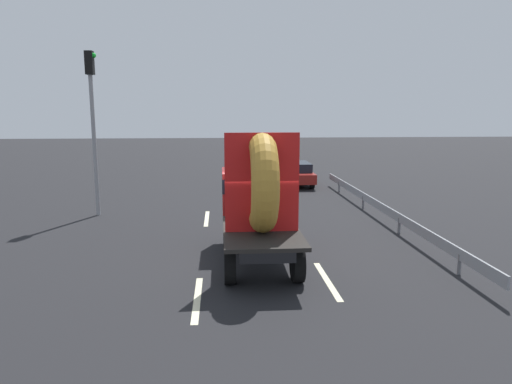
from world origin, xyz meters
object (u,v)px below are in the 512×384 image
Objects in this scene: traffic_light at (93,112)px; oncoming_car at (274,152)px; flatbed_truck at (258,198)px; distant_sedan at (295,173)px.

traffic_light reaches higher than oncoming_car.
distant_sedan is at bearing 76.32° from flatbed_truck.
flatbed_truck is 1.40× the size of oncoming_car.
flatbed_truck is 28.13m from oncoming_car.
flatbed_truck reaches higher than oncoming_car.
flatbed_truck is 0.79× the size of traffic_light.
distant_sedan is at bearing -91.84° from oncoming_car.
flatbed_truck is at bearing -45.44° from traffic_light.
oncoming_car is at bearing 82.40° from flatbed_truck.
flatbed_truck reaches higher than distant_sedan.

